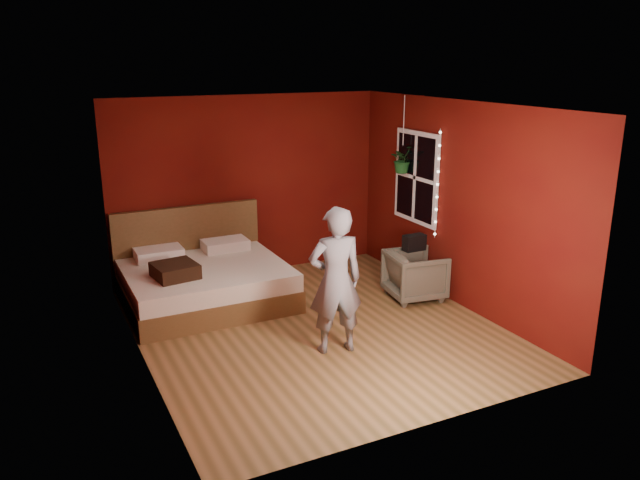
% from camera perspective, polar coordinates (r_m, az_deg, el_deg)
% --- Properties ---
extents(floor, '(4.50, 4.50, 0.00)m').
position_cam_1_polar(floor, '(7.49, -0.30, -8.06)').
color(floor, brown).
rests_on(floor, ground).
extents(room_walls, '(4.04, 4.54, 2.62)m').
position_cam_1_polar(room_walls, '(6.96, -0.32, 4.61)').
color(room_walls, '#561209').
rests_on(room_walls, ground).
extents(window, '(0.05, 0.97, 1.27)m').
position_cam_1_polar(window, '(8.74, 8.77, 5.67)').
color(window, white).
rests_on(window, room_walls).
extents(fairy_lights, '(0.04, 0.04, 1.45)m').
position_cam_1_polar(fairy_lights, '(8.31, 10.70, 5.02)').
color(fairy_lights, silver).
rests_on(fairy_lights, room_walls).
extents(bed, '(2.04, 1.74, 1.12)m').
position_cam_1_polar(bed, '(8.31, -10.57, -3.62)').
color(bed, brown).
rests_on(bed, ground).
extents(person, '(0.65, 0.49, 1.63)m').
position_cam_1_polar(person, '(6.65, 1.43, -3.73)').
color(person, slate).
rests_on(person, ground).
extents(armchair, '(0.80, 0.78, 0.64)m').
position_cam_1_polar(armchair, '(8.37, 8.70, -3.19)').
color(armchair, '#585846').
rests_on(armchair, ground).
extents(handbag, '(0.30, 0.15, 0.21)m').
position_cam_1_polar(handbag, '(8.31, 8.61, -0.23)').
color(handbag, black).
rests_on(handbag, armchair).
extents(throw_pillow, '(0.55, 0.55, 0.18)m').
position_cam_1_polar(throw_pillow, '(7.81, -13.11, -2.73)').
color(throw_pillow, black).
rests_on(throw_pillow, bed).
extents(hanging_plant, '(0.40, 0.36, 1.06)m').
position_cam_1_polar(hanging_plant, '(8.84, 7.54, 7.35)').
color(hanging_plant, silver).
rests_on(hanging_plant, room_walls).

